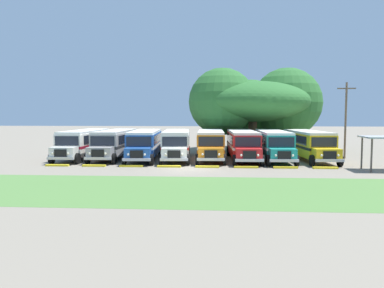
# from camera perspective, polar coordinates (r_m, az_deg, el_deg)

# --- Properties ---
(ground_plane) EXTENTS (220.00, 220.00, 0.00)m
(ground_plane) POSITION_cam_1_polar(r_m,az_deg,el_deg) (31.31, -0.71, -3.73)
(ground_plane) COLOR slate
(foreground_grass_strip) EXTENTS (80.00, 9.45, 0.01)m
(foreground_grass_strip) POSITION_cam_1_polar(r_m,az_deg,el_deg) (22.79, -2.48, -6.83)
(foreground_grass_strip) COLOR #4C7538
(foreground_grass_strip) RESTS_ON ground_plane
(parked_bus_slot_0) EXTENTS (2.79, 10.85, 2.82)m
(parked_bus_slot_0) POSITION_cam_1_polar(r_m,az_deg,el_deg) (40.54, -15.81, 0.23)
(parked_bus_slot_0) COLOR silver
(parked_bus_slot_0) RESTS_ON ground_plane
(parked_bus_slot_1) EXTENTS (2.72, 10.84, 2.82)m
(parked_bus_slot_1) POSITION_cam_1_polar(r_m,az_deg,el_deg) (39.66, -11.41, 0.22)
(parked_bus_slot_1) COLOR #9E9993
(parked_bus_slot_1) RESTS_ON ground_plane
(parked_bus_slot_2) EXTENTS (3.30, 10.93, 2.82)m
(parked_bus_slot_2) POSITION_cam_1_polar(r_m,az_deg,el_deg) (38.34, -7.05, 0.13)
(parked_bus_slot_2) COLOR #23519E
(parked_bus_slot_2) RESTS_ON ground_plane
(parked_bus_slot_3) EXTENTS (3.35, 10.94, 2.82)m
(parked_bus_slot_3) POSITION_cam_1_polar(r_m,az_deg,el_deg) (38.16, -2.35, 0.14)
(parked_bus_slot_3) COLOR silver
(parked_bus_slot_3) RESTS_ON ground_plane
(parked_bus_slot_4) EXTENTS (2.89, 10.86, 2.82)m
(parked_bus_slot_4) POSITION_cam_1_polar(r_m,az_deg,el_deg) (38.23, 2.80, 0.14)
(parked_bus_slot_4) COLOR orange
(parked_bus_slot_4) RESTS_ON ground_plane
(parked_bus_slot_5) EXTENTS (3.02, 10.88, 2.82)m
(parked_bus_slot_5) POSITION_cam_1_polar(r_m,az_deg,el_deg) (37.88, 7.57, 0.07)
(parked_bus_slot_5) COLOR red
(parked_bus_slot_5) RESTS_ON ground_plane
(parked_bus_slot_6) EXTENTS (2.83, 10.86, 2.82)m
(parked_bus_slot_6) POSITION_cam_1_polar(r_m,az_deg,el_deg) (38.21, 12.03, 0.05)
(parked_bus_slot_6) COLOR teal
(parked_bus_slot_6) RESTS_ON ground_plane
(parked_bus_slot_7) EXTENTS (3.39, 10.95, 2.82)m
(parked_bus_slot_7) POSITION_cam_1_polar(r_m,az_deg,el_deg) (39.12, 16.97, 0.05)
(parked_bus_slot_7) COLOR yellow
(parked_bus_slot_7) RESTS_ON ground_plane
(curb_wheelstop_0) EXTENTS (2.00, 0.36, 0.15)m
(curb_wheelstop_0) POSITION_cam_1_polar(r_m,az_deg,el_deg) (34.88, -19.45, -3.02)
(curb_wheelstop_0) COLOR yellow
(curb_wheelstop_0) RESTS_ON ground_plane
(curb_wheelstop_1) EXTENTS (2.00, 0.36, 0.15)m
(curb_wheelstop_1) POSITION_cam_1_polar(r_m,az_deg,el_deg) (33.73, -14.41, -3.15)
(curb_wheelstop_1) COLOR yellow
(curb_wheelstop_1) RESTS_ON ground_plane
(curb_wheelstop_2) EXTENTS (2.00, 0.36, 0.15)m
(curb_wheelstop_2) POSITION_cam_1_polar(r_m,az_deg,el_deg) (32.86, -9.05, -3.26)
(curb_wheelstop_2) COLOR yellow
(curb_wheelstop_2) RESTS_ON ground_plane
(curb_wheelstop_3) EXTENTS (2.00, 0.36, 0.15)m
(curb_wheelstop_3) POSITION_cam_1_polar(r_m,az_deg,el_deg) (32.30, -3.45, -3.35)
(curb_wheelstop_3) COLOR yellow
(curb_wheelstop_3) RESTS_ON ground_plane
(curb_wheelstop_4) EXTENTS (2.00, 0.36, 0.15)m
(curb_wheelstop_4) POSITION_cam_1_polar(r_m,az_deg,el_deg) (32.04, 2.30, -3.41)
(curb_wheelstop_4) COLOR yellow
(curb_wheelstop_4) RESTS_ON ground_plane
(curb_wheelstop_5) EXTENTS (2.00, 0.36, 0.15)m
(curb_wheelstop_5) POSITION_cam_1_polar(r_m,az_deg,el_deg) (32.12, 8.07, -3.43)
(curb_wheelstop_5) COLOR yellow
(curb_wheelstop_5) RESTS_ON ground_plane
(curb_wheelstop_6) EXTENTS (2.00, 0.36, 0.15)m
(curb_wheelstop_6) POSITION_cam_1_polar(r_m,az_deg,el_deg) (32.51, 13.77, -3.42)
(curb_wheelstop_6) COLOR yellow
(curb_wheelstop_6) RESTS_ON ground_plane
(curb_wheelstop_7) EXTENTS (2.00, 0.36, 0.15)m
(curb_wheelstop_7) POSITION_cam_1_polar(r_m,az_deg,el_deg) (33.22, 19.27, -3.38)
(curb_wheelstop_7) COLOR yellow
(curb_wheelstop_7) RESTS_ON ground_plane
(broad_shade_tree) EXTENTS (16.57, 13.83, 10.29)m
(broad_shade_tree) POSITION_cam_1_polar(r_m,az_deg,el_deg) (48.32, 9.48, 6.08)
(broad_shade_tree) COLOR brown
(broad_shade_tree) RESTS_ON ground_plane
(utility_pole) EXTENTS (1.80, 0.20, 7.61)m
(utility_pole) POSITION_cam_1_polar(r_m,az_deg,el_deg) (41.18, 21.94, 3.58)
(utility_pole) COLOR brown
(utility_pole) RESTS_ON ground_plane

